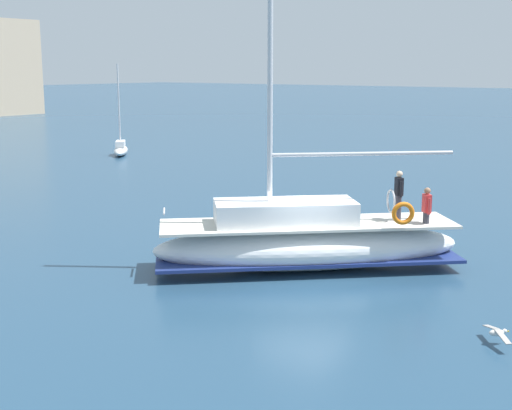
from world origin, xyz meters
The scene contains 5 objects.
ground_plane centered at (0.00, 0.00, 0.00)m, with size 400.00×400.00×0.00m, color navy.
main_sailboat centered at (0.47, 0.31, 0.91)m, with size 8.34×8.62×13.32m.
moored_cutter_left centered at (16.99, 26.53, 0.47)m, with size 3.54×3.38×6.46m.
seagull centered at (-2.09, -6.50, 0.29)m, with size 0.94×0.91×0.17m.
mooring_buoy centered at (7.23, 2.73, 0.21)m, with size 0.69×0.69×0.95m.
Camera 1 is at (-17.37, -10.95, 6.21)m, focal length 48.84 mm.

